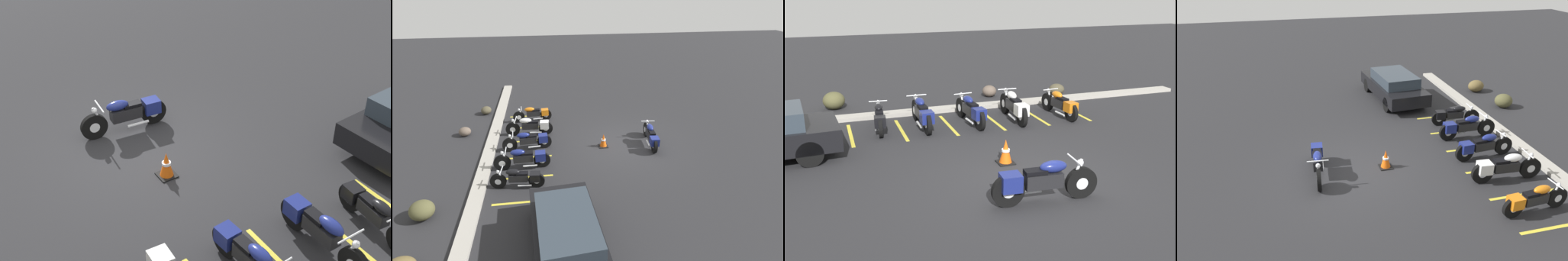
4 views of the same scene
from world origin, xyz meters
The scene contains 19 objects.
ground centered at (0.00, 0.00, 0.00)m, with size 60.00×60.00×0.00m, color #262628.
motorcycle_navy_featured centered at (-0.18, -1.02, 0.46)m, with size 2.21×0.62×0.87m.
parked_bike_0 centered at (-2.57, 4.61, 0.41)m, with size 0.56×1.95×0.77m.
parked_bike_1 centered at (-1.33, 4.48, 0.46)m, with size 0.62×2.20×0.86m.
parked_bike_2 centered at (0.16, 4.35, 0.44)m, with size 0.60×2.13×0.84m.
parked_bike_3 centered at (1.56, 4.29, 0.46)m, with size 0.62×2.22×0.87m.
parked_bike_4 centered at (3.15, 4.19, 0.42)m, with size 0.56×2.00×0.78m.
car_black centered at (-5.88, 3.16, 0.68)m, with size 4.42×2.12×1.29m.
concrete_curb centered at (0.00, 6.09, 0.06)m, with size 18.00×0.50×0.12m, color #A8A399.
landscape_rock_0 centered at (1.91, 7.47, 0.21)m, with size 0.56×0.52×0.43m, color brown.
landscape_rock_2 centered at (-3.73, 7.56, 0.30)m, with size 0.76×0.73×0.60m, color brown.
landscape_rock_3 centered at (4.44, 6.86, 0.22)m, with size 0.59×0.53×0.43m, color #494330.
traffic_cone centered at (-0.04, 1.11, 0.28)m, with size 0.40×0.40×0.60m.
stall_line_0 centered at (-3.42, 4.48, 0.00)m, with size 0.10×2.10×0.00m, color gold.
stall_line_1 centered at (-1.97, 4.48, 0.00)m, with size 0.10×2.10×0.00m, color gold.
stall_line_2 centered at (-0.52, 4.48, 0.00)m, with size 0.10×2.10×0.00m, color gold.
stall_line_3 centered at (0.93, 4.48, 0.00)m, with size 0.10×2.10×0.00m, color gold.
stall_line_4 centered at (2.38, 4.48, 0.00)m, with size 0.10×2.10×0.00m, color gold.
stall_line_5 centered at (3.83, 4.48, 0.00)m, with size 0.10×2.10×0.00m, color gold.
Camera 2 is at (-11.74, 3.46, 6.78)m, focal length 28.00 mm.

